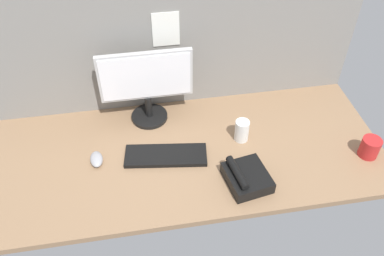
# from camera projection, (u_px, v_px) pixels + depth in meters

# --- Properties ---
(ground_plane) EXTENTS (1.80, 0.80, 0.03)m
(ground_plane) POSITION_uv_depth(u_px,v_px,m) (188.00, 151.00, 1.90)
(ground_plane) COLOR #8C6B4C
(cubicle_wall_back) EXTENTS (1.80, 0.06, 0.64)m
(cubicle_wall_back) POSITION_uv_depth(u_px,v_px,m) (175.00, 46.00, 1.93)
(cubicle_wall_back) COLOR gray
(cubicle_wall_back) RESTS_ON ground_plane
(monitor) EXTENTS (0.44, 0.18, 0.38)m
(monitor) POSITION_uv_depth(u_px,v_px,m) (146.00, 83.00, 1.90)
(monitor) COLOR black
(monitor) RESTS_ON ground_plane
(keyboard) EXTENTS (0.38, 0.18, 0.02)m
(keyboard) POSITION_uv_depth(u_px,v_px,m) (166.00, 155.00, 1.84)
(keyboard) COLOR black
(keyboard) RESTS_ON ground_plane
(mouse) EXTENTS (0.06, 0.10, 0.03)m
(mouse) POSITION_uv_depth(u_px,v_px,m) (96.00, 159.00, 1.81)
(mouse) COLOR #99999E
(mouse) RESTS_ON ground_plane
(mug_red_plastic) EXTENTS (0.09, 0.09, 0.09)m
(mug_red_plastic) POSITION_uv_depth(u_px,v_px,m) (370.00, 147.00, 1.83)
(mug_red_plastic) COLOR red
(mug_red_plastic) RESTS_ON ground_plane
(mug_ceramic_white) EXTENTS (0.07, 0.07, 0.11)m
(mug_ceramic_white) POSITION_uv_depth(u_px,v_px,m) (242.00, 131.00, 1.89)
(mug_ceramic_white) COLOR white
(mug_ceramic_white) RESTS_ON ground_plane
(desk_phone) EXTENTS (0.20, 0.22, 0.09)m
(desk_phone) POSITION_uv_depth(u_px,v_px,m) (246.00, 177.00, 1.72)
(desk_phone) COLOR black
(desk_phone) RESTS_ON ground_plane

